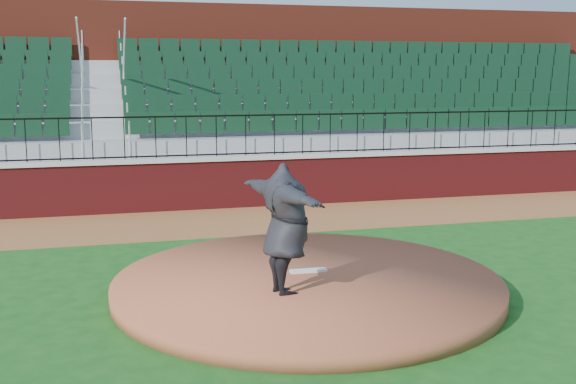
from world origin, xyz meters
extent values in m
plane|color=#154915|center=(0.00, 0.00, 0.00)|extent=(90.00, 90.00, 0.00)
cube|color=brown|center=(0.00, 5.40, 0.01)|extent=(34.00, 3.20, 0.01)
cube|color=maroon|center=(0.00, 7.00, 0.60)|extent=(34.00, 0.35, 1.20)
cube|color=#B7B7B7|center=(0.00, 7.00, 1.25)|extent=(34.00, 0.45, 0.10)
cube|color=maroon|center=(0.00, 12.52, 2.75)|extent=(34.00, 0.50, 5.50)
cylinder|color=brown|center=(-0.12, -0.13, 0.12)|extent=(5.94, 5.94, 0.25)
cube|color=white|center=(-0.03, 0.14, 0.27)|extent=(0.59, 0.17, 0.04)
imported|color=black|center=(-0.65, -0.80, 1.19)|extent=(1.08, 2.38, 1.87)
camera|label=1|loc=(-3.06, -10.05, 3.35)|focal=43.57mm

